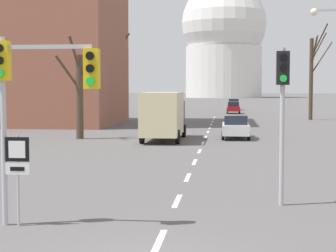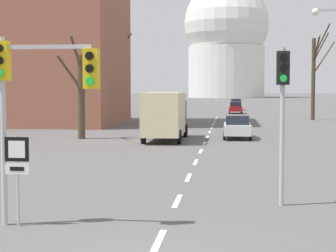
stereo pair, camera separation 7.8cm
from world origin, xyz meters
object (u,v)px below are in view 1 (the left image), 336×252
(sedan_near_left, at_px, (236,127))
(sedan_near_right, at_px, (233,107))
(route_sign_post, at_px, (18,165))
(traffic_signal_near_left, at_px, (34,83))
(delivery_truck, at_px, (164,114))
(traffic_signal_near_right, at_px, (283,95))
(sedan_mid_centre, at_px, (234,104))

(sedan_near_left, height_order, sedan_near_right, sedan_near_right)
(route_sign_post, bearing_deg, traffic_signal_near_left, 6.27)
(route_sign_post, relative_size, delivery_truck, 0.31)
(traffic_signal_near_right, bearing_deg, route_sign_post, -154.56)
(traffic_signal_near_right, distance_m, sedan_mid_centre, 73.12)
(sedan_mid_centre, bearing_deg, sedan_near_left, -90.48)
(traffic_signal_near_right, height_order, sedan_near_right, traffic_signal_near_right)
(delivery_truck, bearing_deg, sedan_near_left, 23.51)
(traffic_signal_near_left, relative_size, sedan_mid_centre, 1.12)
(traffic_signal_near_left, bearing_deg, sedan_near_right, 85.06)
(traffic_signal_near_left, relative_size, sedan_near_right, 1.17)
(route_sign_post, xyz_separation_m, sedan_near_right, (5.93, 63.58, -0.71))
(sedan_mid_centre, bearing_deg, delivery_truck, -95.48)
(route_sign_post, bearing_deg, delivery_truck, 87.52)
(traffic_signal_near_left, distance_m, delivery_truck, 23.05)
(traffic_signal_near_right, height_order, delivery_truck, traffic_signal_near_right)
(traffic_signal_near_right, height_order, route_sign_post, traffic_signal_near_right)
(traffic_signal_near_left, distance_m, traffic_signal_near_right, 6.99)
(sedan_mid_centre, bearing_deg, traffic_signal_near_right, -89.55)
(sedan_near_right, distance_m, sedan_mid_centre, 12.67)
(traffic_signal_near_left, distance_m, sedan_near_right, 63.83)
(route_sign_post, distance_m, sedan_near_left, 25.70)
(traffic_signal_near_right, distance_m, sedan_near_right, 60.46)
(sedan_near_right, xyz_separation_m, delivery_truck, (-4.93, -40.56, 0.89))
(delivery_truck, bearing_deg, sedan_near_right, 83.06)
(delivery_truck, bearing_deg, sedan_mid_centre, 84.52)
(sedan_near_right, bearing_deg, traffic_signal_near_left, -94.94)
(traffic_signal_near_right, relative_size, sedan_near_left, 1.01)
(traffic_signal_near_left, xyz_separation_m, traffic_signal_near_right, (6.24, 3.13, -0.34))
(sedan_mid_centre, xyz_separation_m, delivery_truck, (-5.11, -53.23, 0.81))
(sedan_near_left, relative_size, delivery_truck, 0.63)
(sedan_near_left, height_order, sedan_mid_centre, sedan_mid_centre)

